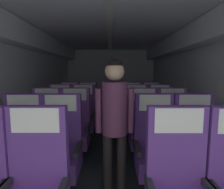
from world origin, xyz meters
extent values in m
cube|color=#23282D|center=(0.00, 3.69, -0.01)|extent=(3.52, 7.79, 0.02)
cube|color=silver|center=(-1.66, 3.69, 1.14)|extent=(0.08, 7.39, 2.27)
cube|color=silver|center=(1.66, 3.69, 1.14)|extent=(0.08, 7.39, 2.27)
cube|color=silver|center=(0.00, 3.69, 2.27)|extent=(3.40, 7.39, 0.06)
cube|color=silver|center=(0.00, 7.41, 1.14)|extent=(3.40, 0.06, 2.27)
cube|color=silver|center=(-1.47, 3.69, 2.05)|extent=(0.30, 7.09, 0.36)
cube|color=silver|center=(1.47, 3.69, 2.05)|extent=(0.30, 7.09, 0.36)
cube|color=white|center=(0.00, 3.69, 2.23)|extent=(0.12, 6.65, 0.02)
cylinder|color=white|center=(1.62, 2.96, 1.18)|extent=(0.01, 0.26, 0.26)
cylinder|color=white|center=(1.62, 4.43, 1.18)|extent=(0.01, 0.26, 0.26)
cylinder|color=white|center=(1.62, 5.91, 1.18)|extent=(0.01, 0.26, 0.26)
cube|color=#5B3384|center=(-0.57, 1.81, 0.81)|extent=(0.48, 0.09, 0.71)
cube|color=silver|center=(-0.57, 1.77, 1.06)|extent=(0.38, 0.01, 0.20)
cube|color=#5B3384|center=(0.57, 1.81, 0.81)|extent=(0.48, 0.09, 0.71)
cube|color=silver|center=(0.57, 1.76, 1.06)|extent=(0.38, 0.01, 0.20)
cube|color=#38383D|center=(-1.05, 2.42, 0.11)|extent=(0.17, 0.18, 0.23)
cube|color=#5B3384|center=(-1.05, 2.42, 0.34)|extent=(0.48, 0.49, 0.23)
cube|color=#5B3384|center=(-1.05, 2.62, 0.81)|extent=(0.48, 0.09, 0.71)
cube|color=#28282D|center=(-0.82, 2.42, 0.54)|extent=(0.05, 0.41, 0.06)
cube|color=#28282D|center=(-1.28, 2.42, 0.54)|extent=(0.05, 0.41, 0.06)
cube|color=silver|center=(-1.05, 2.57, 1.06)|extent=(0.38, 0.01, 0.20)
cube|color=#38383D|center=(-0.59, 2.41, 0.11)|extent=(0.17, 0.18, 0.23)
cube|color=#5B3384|center=(-0.59, 2.41, 0.34)|extent=(0.48, 0.49, 0.23)
cube|color=#5B3384|center=(-0.59, 2.62, 0.81)|extent=(0.48, 0.09, 0.71)
cube|color=#28282D|center=(-0.36, 2.41, 0.54)|extent=(0.05, 0.41, 0.06)
cube|color=#28282D|center=(-0.82, 2.41, 0.54)|extent=(0.05, 0.41, 0.06)
cube|color=silver|center=(-0.59, 2.57, 1.06)|extent=(0.38, 0.01, 0.20)
cube|color=#38383D|center=(1.07, 2.43, 0.11)|extent=(0.17, 0.18, 0.23)
cube|color=#5B3384|center=(1.07, 2.43, 0.34)|extent=(0.48, 0.49, 0.23)
cube|color=#5B3384|center=(1.07, 2.63, 0.81)|extent=(0.48, 0.09, 0.71)
cube|color=#28282D|center=(1.30, 2.43, 0.54)|extent=(0.05, 0.41, 0.06)
cube|color=#28282D|center=(0.84, 2.43, 0.54)|extent=(0.05, 0.41, 0.06)
cube|color=silver|center=(1.07, 2.58, 1.06)|extent=(0.38, 0.01, 0.20)
cube|color=#38383D|center=(0.58, 2.44, 0.11)|extent=(0.17, 0.18, 0.23)
cube|color=#5B3384|center=(0.58, 2.44, 0.34)|extent=(0.48, 0.49, 0.23)
cube|color=#5B3384|center=(0.58, 2.64, 0.81)|extent=(0.48, 0.09, 0.71)
cube|color=#28282D|center=(0.81, 2.44, 0.54)|extent=(0.05, 0.41, 0.06)
cube|color=#28282D|center=(0.34, 2.44, 0.54)|extent=(0.05, 0.41, 0.06)
cube|color=silver|center=(0.58, 2.59, 1.06)|extent=(0.38, 0.01, 0.20)
cube|color=#38383D|center=(-1.06, 3.25, 0.11)|extent=(0.17, 0.18, 0.23)
cube|color=#753D8E|center=(-1.06, 3.25, 0.34)|extent=(0.48, 0.49, 0.23)
cube|color=#753D8E|center=(-1.06, 3.45, 0.81)|extent=(0.48, 0.09, 0.71)
cube|color=#28282D|center=(-0.83, 3.25, 0.54)|extent=(0.05, 0.41, 0.06)
cube|color=#28282D|center=(-1.29, 3.25, 0.54)|extent=(0.05, 0.41, 0.06)
cube|color=silver|center=(-1.06, 3.40, 1.06)|extent=(0.38, 0.01, 0.20)
cube|color=#38383D|center=(-0.58, 3.25, 0.11)|extent=(0.17, 0.18, 0.23)
cube|color=#753D8E|center=(-0.58, 3.25, 0.34)|extent=(0.48, 0.49, 0.23)
cube|color=#753D8E|center=(-0.58, 3.45, 0.81)|extent=(0.48, 0.09, 0.71)
cube|color=#28282D|center=(-0.35, 3.25, 0.54)|extent=(0.05, 0.41, 0.06)
cube|color=#28282D|center=(-0.81, 3.25, 0.54)|extent=(0.05, 0.41, 0.06)
cube|color=silver|center=(-0.58, 3.40, 1.06)|extent=(0.38, 0.01, 0.20)
cube|color=#38383D|center=(1.06, 3.25, 0.11)|extent=(0.17, 0.18, 0.23)
cube|color=#753D8E|center=(1.06, 3.25, 0.34)|extent=(0.48, 0.49, 0.23)
cube|color=#753D8E|center=(1.06, 3.45, 0.81)|extent=(0.48, 0.09, 0.71)
cube|color=#28282D|center=(1.29, 3.25, 0.54)|extent=(0.05, 0.41, 0.06)
cube|color=#28282D|center=(0.83, 3.25, 0.54)|extent=(0.05, 0.41, 0.06)
cube|color=silver|center=(1.06, 3.40, 1.06)|extent=(0.38, 0.01, 0.20)
cube|color=#38383D|center=(0.57, 3.25, 0.11)|extent=(0.17, 0.18, 0.23)
cube|color=#753D8E|center=(0.57, 3.25, 0.34)|extent=(0.48, 0.49, 0.23)
cube|color=#753D8E|center=(0.57, 3.45, 0.81)|extent=(0.48, 0.09, 0.71)
cube|color=#28282D|center=(0.80, 3.25, 0.54)|extent=(0.05, 0.41, 0.06)
cube|color=#28282D|center=(0.34, 3.25, 0.54)|extent=(0.05, 0.41, 0.06)
cube|color=silver|center=(0.57, 3.40, 1.06)|extent=(0.38, 0.01, 0.20)
cube|color=#38383D|center=(-1.06, 4.08, 0.11)|extent=(0.17, 0.18, 0.23)
cube|color=#753D8E|center=(-1.06, 4.08, 0.34)|extent=(0.48, 0.49, 0.23)
cube|color=#753D8E|center=(-1.06, 4.28, 0.81)|extent=(0.48, 0.09, 0.71)
cube|color=#28282D|center=(-0.83, 4.08, 0.54)|extent=(0.05, 0.41, 0.06)
cube|color=#28282D|center=(-1.29, 4.08, 0.54)|extent=(0.05, 0.41, 0.06)
cube|color=silver|center=(-1.06, 4.23, 1.06)|extent=(0.38, 0.01, 0.20)
cube|color=#38383D|center=(-0.57, 4.10, 0.11)|extent=(0.17, 0.18, 0.23)
cube|color=#753D8E|center=(-0.57, 4.10, 0.34)|extent=(0.48, 0.49, 0.23)
cube|color=#753D8E|center=(-0.57, 4.30, 0.81)|extent=(0.48, 0.09, 0.71)
cube|color=#28282D|center=(-0.34, 4.10, 0.54)|extent=(0.05, 0.41, 0.06)
cube|color=#28282D|center=(-0.80, 4.10, 0.54)|extent=(0.05, 0.41, 0.06)
cube|color=silver|center=(-0.57, 4.25, 1.06)|extent=(0.38, 0.01, 0.20)
cube|color=#38383D|center=(1.07, 4.08, 0.11)|extent=(0.17, 0.18, 0.23)
cube|color=#753D8E|center=(1.07, 4.08, 0.34)|extent=(0.48, 0.49, 0.23)
cube|color=#753D8E|center=(1.07, 4.28, 0.81)|extent=(0.48, 0.09, 0.71)
cube|color=#28282D|center=(1.30, 4.08, 0.54)|extent=(0.05, 0.41, 0.06)
cube|color=#28282D|center=(0.84, 4.08, 0.54)|extent=(0.05, 0.41, 0.06)
cube|color=silver|center=(1.07, 4.24, 1.06)|extent=(0.38, 0.01, 0.20)
cube|color=#38383D|center=(0.57, 4.08, 0.11)|extent=(0.17, 0.18, 0.23)
cube|color=#753D8E|center=(0.57, 4.08, 0.34)|extent=(0.48, 0.49, 0.23)
cube|color=#753D8E|center=(0.57, 4.28, 0.81)|extent=(0.48, 0.09, 0.71)
cube|color=#28282D|center=(0.80, 4.08, 0.54)|extent=(0.05, 0.41, 0.06)
cube|color=#28282D|center=(0.34, 4.08, 0.54)|extent=(0.05, 0.41, 0.06)
cube|color=silver|center=(0.57, 4.23, 1.06)|extent=(0.38, 0.01, 0.20)
cube|color=#38383D|center=(-1.05, 4.91, 0.11)|extent=(0.17, 0.18, 0.23)
cube|color=#753D8E|center=(-1.05, 4.91, 0.34)|extent=(0.48, 0.49, 0.23)
cube|color=#753D8E|center=(-1.05, 5.11, 0.81)|extent=(0.48, 0.09, 0.71)
cube|color=#28282D|center=(-0.82, 4.91, 0.54)|extent=(0.05, 0.41, 0.06)
cube|color=#28282D|center=(-1.28, 4.91, 0.54)|extent=(0.05, 0.41, 0.06)
cube|color=silver|center=(-1.05, 5.07, 1.06)|extent=(0.38, 0.01, 0.20)
cube|color=#38383D|center=(-0.58, 4.91, 0.11)|extent=(0.17, 0.18, 0.23)
cube|color=#753D8E|center=(-0.58, 4.91, 0.34)|extent=(0.48, 0.49, 0.23)
cube|color=#753D8E|center=(-0.58, 5.11, 0.81)|extent=(0.48, 0.09, 0.71)
cube|color=#28282D|center=(-0.35, 4.91, 0.54)|extent=(0.05, 0.41, 0.06)
cube|color=#28282D|center=(-0.81, 4.91, 0.54)|extent=(0.05, 0.41, 0.06)
cube|color=silver|center=(-0.58, 5.06, 1.06)|extent=(0.38, 0.01, 0.20)
cube|color=#38383D|center=(1.06, 4.91, 0.11)|extent=(0.17, 0.18, 0.23)
cube|color=#753D8E|center=(1.06, 4.91, 0.34)|extent=(0.48, 0.49, 0.23)
cube|color=#753D8E|center=(1.06, 5.11, 0.81)|extent=(0.48, 0.09, 0.71)
cube|color=#28282D|center=(1.29, 4.91, 0.54)|extent=(0.05, 0.41, 0.06)
cube|color=#28282D|center=(0.83, 4.91, 0.54)|extent=(0.05, 0.41, 0.06)
cube|color=silver|center=(1.06, 5.06, 1.06)|extent=(0.38, 0.01, 0.20)
cube|color=#38383D|center=(0.58, 4.92, 0.11)|extent=(0.17, 0.18, 0.23)
cube|color=#753D8E|center=(0.58, 4.92, 0.34)|extent=(0.48, 0.49, 0.23)
cube|color=#753D8E|center=(0.58, 5.12, 0.81)|extent=(0.48, 0.09, 0.71)
cube|color=#28282D|center=(0.81, 4.92, 0.54)|extent=(0.05, 0.41, 0.06)
cube|color=#28282D|center=(0.35, 4.92, 0.54)|extent=(0.05, 0.41, 0.06)
cube|color=silver|center=(0.58, 5.07, 1.06)|extent=(0.38, 0.01, 0.20)
cylinder|color=black|center=(-0.01, 2.35, 0.37)|extent=(0.11, 0.11, 0.75)
cylinder|color=black|center=(0.15, 2.35, 0.37)|extent=(0.11, 0.11, 0.75)
cylinder|color=#5B2D4C|center=(0.07, 2.35, 1.04)|extent=(0.28, 0.28, 0.58)
cylinder|color=#5B2D4C|center=(-0.11, 2.35, 1.01)|extent=(0.07, 0.07, 0.50)
cylinder|color=#5B2D4C|center=(0.25, 2.35, 1.01)|extent=(0.07, 0.07, 0.50)
sphere|color=tan|center=(0.07, 2.35, 1.45)|extent=(0.21, 0.21, 0.21)
sphere|color=black|center=(0.07, 2.35, 1.49)|extent=(0.18, 0.18, 0.18)
camera|label=1|loc=(0.04, 0.35, 1.44)|focal=29.44mm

